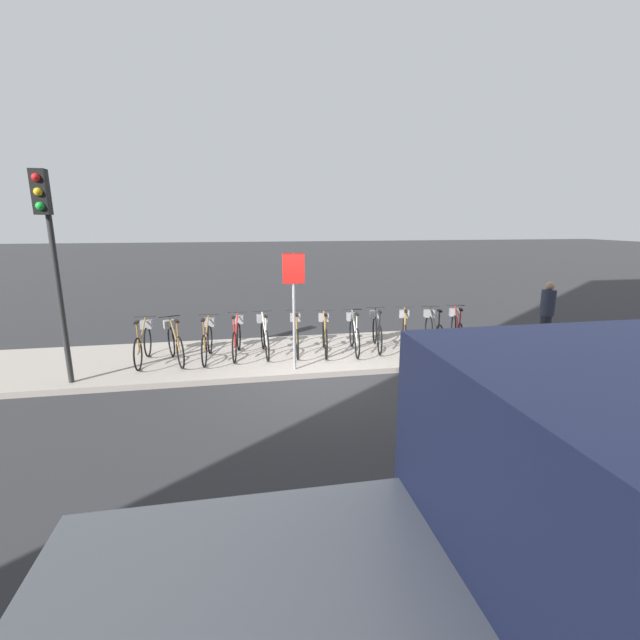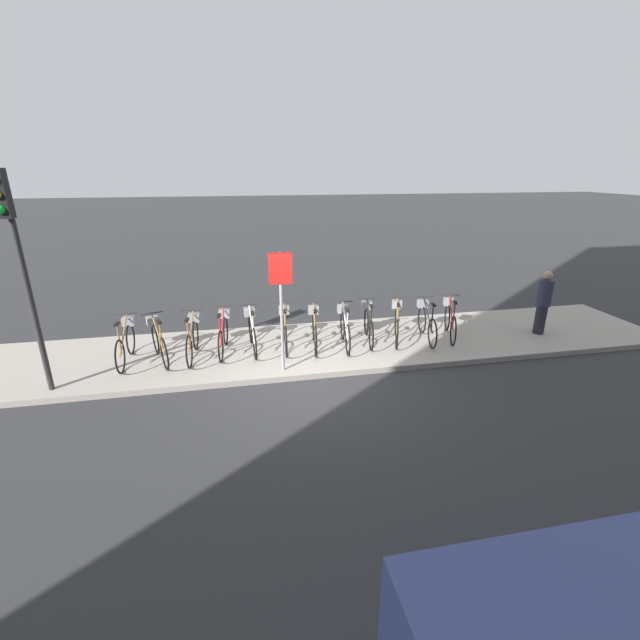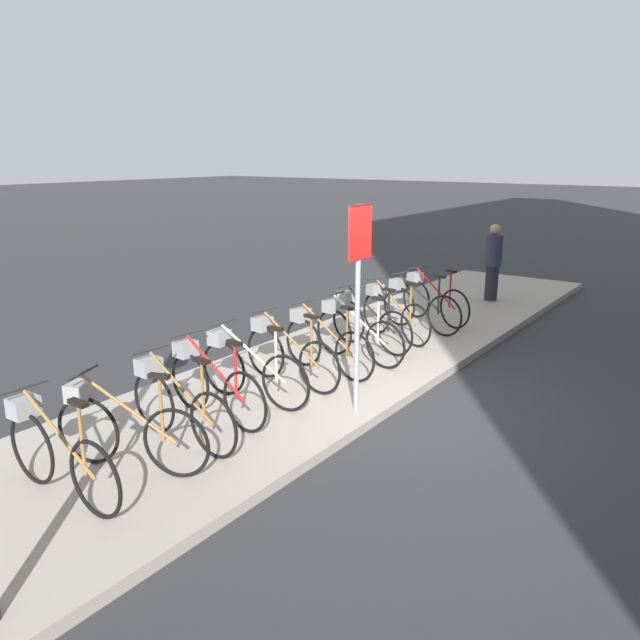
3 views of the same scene
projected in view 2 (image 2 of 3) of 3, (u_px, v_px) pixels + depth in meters
name	position (u px, v px, depth m)	size (l,w,h in m)	color
ground_plane	(310.00, 380.00, 8.51)	(120.00, 120.00, 0.00)	#2D2D30
sidewalk	(298.00, 348.00, 9.85)	(17.71, 2.93, 0.12)	#9E9389
parked_bicycle_0	(126.00, 341.00, 8.93)	(0.46, 1.64, 1.01)	black
parked_bicycle_1	(158.00, 340.00, 8.99)	(0.66, 1.56, 1.01)	black
parked_bicycle_2	(193.00, 337.00, 9.15)	(0.46, 1.64, 1.01)	black
parked_bicycle_3	(223.00, 333.00, 9.41)	(0.46, 1.64, 1.01)	black
parked_bicycle_4	(252.00, 330.00, 9.53)	(0.46, 1.64, 1.01)	black
parked_bicycle_5	(285.00, 328.00, 9.66)	(0.46, 1.64, 1.01)	black
parked_bicycle_6	(314.00, 328.00, 9.67)	(0.46, 1.63, 1.01)	black
parked_bicycle_7	(345.00, 327.00, 9.74)	(0.46, 1.63, 1.01)	black
parked_bicycle_8	(368.00, 323.00, 10.00)	(0.49, 1.62, 1.01)	black
parked_bicycle_9	(397.00, 322.00, 10.07)	(0.67, 1.56, 1.01)	black
parked_bicycle_10	(426.00, 321.00, 10.12)	(0.47, 1.62, 1.01)	black
parked_bicycle_11	(450.00, 319.00, 10.26)	(0.66, 1.56, 1.01)	black
pedestrian	(543.00, 302.00, 10.32)	(0.34, 0.34, 1.56)	#23232D
traffic_light	(13.00, 240.00, 6.88)	(0.24, 0.40, 3.86)	#2D2D2D
sign_post	(281.00, 293.00, 8.10)	(0.44, 0.07, 2.40)	#99999E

